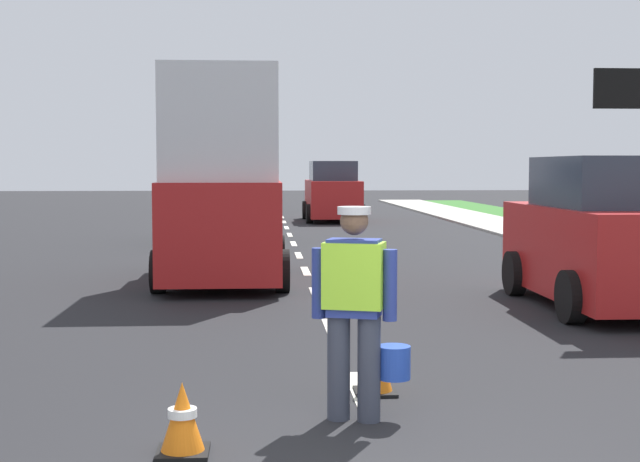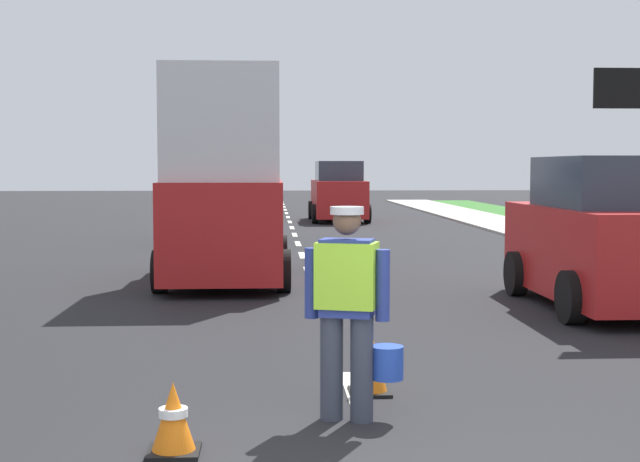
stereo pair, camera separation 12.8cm
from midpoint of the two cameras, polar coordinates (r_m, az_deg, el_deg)
The scene contains 10 objects.
ground_plane at distance 26.03m, azimuth -1.52°, elevation -0.21°, with size 96.00×96.00×0.00m, color black.
lane_center_line at distance 30.22m, azimuth -1.77°, elevation 0.41°, with size 0.14×46.40×0.01m.
road_worker at distance 6.89m, azimuth 2.47°, elevation -4.58°, with size 0.77×0.40×1.67m.
traffic_cone_near at distance 7.81m, azimuth 3.69°, elevation -8.29°, with size 0.36×0.36×0.60m.
traffic_cone_far at distance 6.31m, azimuth -8.81°, elevation -11.80°, with size 0.36×0.36×0.50m.
delivery_truck at distance 15.15m, azimuth -5.87°, elevation 2.74°, with size 2.16×4.60×3.54m.
car_oncoming_second at distance 23.42m, azimuth -5.72°, elevation 1.81°, with size 1.99×4.33×2.21m.
car_outgoing_far at distance 32.27m, azimuth 1.30°, elevation 2.44°, with size 2.05×4.33×2.18m.
car_parked_curbside at distance 13.00m, azimuth 18.03°, elevation -0.44°, with size 1.97×4.02×2.12m.
car_oncoming_third at distance 38.98m, azimuth -4.59°, elevation 2.66°, with size 1.94×4.11×2.10m.
Camera 2 is at (-0.73, -4.95, 1.98)m, focal length 49.84 mm.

